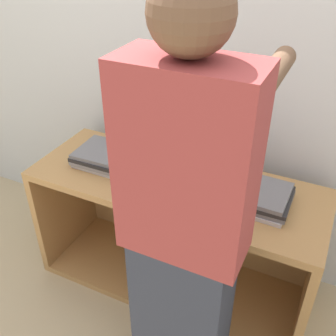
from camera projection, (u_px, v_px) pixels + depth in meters
The scene contains 7 objects.
ground_plane at pixel (153, 315), 1.99m from camera, with size 12.00×12.00×0.00m, color tan.
wall_back at pixel (209, 44), 1.79m from camera, with size 8.00×0.05×2.40m.
cart at pixel (180, 227), 2.05m from camera, with size 1.38×0.51×0.66m.
laptop_open at pixel (180, 167), 1.83m from camera, with size 0.32×0.33×0.22m.
laptop_stack_left at pixel (110, 158), 1.92m from camera, with size 0.33×0.24×0.07m.
laptop_stack_right at pixel (251, 195), 1.67m from camera, with size 0.34×0.24×0.07m.
person at pixel (185, 237), 1.29m from camera, with size 0.40×0.53×1.62m.
Camera 1 is at (0.61, -1.09, 1.71)m, focal length 42.00 mm.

